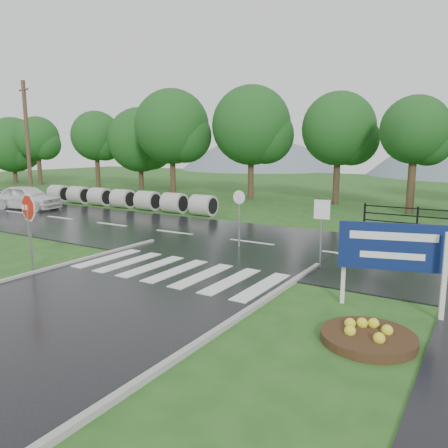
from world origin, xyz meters
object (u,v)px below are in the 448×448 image
Objects in this scene: culvert_pipes at (123,199)px; stop_sign at (29,214)px; car_white at (28,210)px; estate_billboard at (393,251)px.

stop_sign is (8.31, -12.36, 1.24)m from culvert_pipes.
culvert_pipes is 3.07× the size of car_white.
culvert_pipes is at bearing 123.91° from stop_sign.
culvert_pipes is 5.26× the size of stop_sign.
stop_sign is at bearing -133.66° from car_white.
estate_billboard reaches higher than car_white.
estate_billboard is 23.88m from car_white.
estate_billboard is (10.15, 2.43, -0.37)m from stop_sign.
estate_billboard is 0.52× the size of car_white.
car_white is (-12.87, 8.61, -1.84)m from stop_sign.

